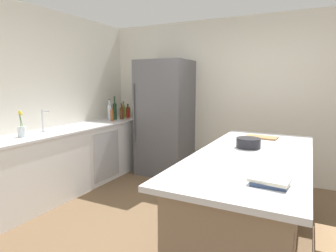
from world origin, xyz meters
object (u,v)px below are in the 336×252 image
at_px(flower_vase, 22,130).
at_px(wine_bottle, 115,111).
at_px(hot_sauce_bottle, 128,114).
at_px(cookbook_stack, 269,181).
at_px(mixing_bowl, 248,143).
at_px(sink_faucet, 43,121).
at_px(olive_oil_bottle, 124,111).
at_px(syrup_bottle, 122,113).
at_px(vinegar_bottle, 112,115).
at_px(refrigerator, 165,118).
at_px(cutting_board, 261,137).
at_px(kitchen_island, 250,202).
at_px(soda_bottle, 110,112).
at_px(whiskey_bottle, 128,112).

xyz_separation_m(flower_vase, wine_bottle, (-0.01, 1.84, 0.07)).
distance_m(hot_sauce_bottle, cookbook_stack, 3.79).
distance_m(flower_vase, hot_sauce_bottle, 2.12).
bearing_deg(mixing_bowl, sink_faucet, -175.07).
height_order(hot_sauce_bottle, olive_oil_bottle, olive_oil_bottle).
bearing_deg(syrup_bottle, vinegar_bottle, -89.14).
xyz_separation_m(sink_faucet, flower_vase, (0.04, -0.35, -0.07)).
height_order(refrigerator, olive_oil_bottle, refrigerator).
distance_m(wine_bottle, cutting_board, 2.72).
height_order(sink_faucet, mixing_bowl, sink_faucet).
xyz_separation_m(refrigerator, mixing_bowl, (1.70, -1.49, 0.02)).
bearing_deg(olive_oil_bottle, vinegar_bottle, -84.70).
height_order(kitchen_island, wine_bottle, wine_bottle).
bearing_deg(sink_faucet, hot_sauce_bottle, 86.32).
xyz_separation_m(flower_vase, cutting_board, (2.62, 1.14, -0.06)).
bearing_deg(cutting_board, sink_faucet, -163.45).
height_order(sink_faucet, soda_bottle, soda_bottle).
bearing_deg(cookbook_stack, vinegar_bottle, 143.91).
distance_m(sink_faucet, hot_sauce_bottle, 1.78).
relative_size(kitchen_island, olive_oil_bottle, 7.35).
height_order(wine_bottle, mixing_bowl, wine_bottle).
distance_m(olive_oil_bottle, syrup_bottle, 0.11).
xyz_separation_m(flower_vase, whiskey_bottle, (0.00, 2.22, 0.01)).
xyz_separation_m(soda_bottle, cutting_board, (2.66, -0.60, -0.11)).
bearing_deg(sink_faucet, soda_bottle, 90.39).
distance_m(flower_vase, whiskey_bottle, 2.22).
height_order(refrigerator, wine_bottle, refrigerator).
bearing_deg(mixing_bowl, whiskey_bottle, 147.41).
xyz_separation_m(refrigerator, hot_sauce_bottle, (-0.80, 0.05, 0.03)).
relative_size(flower_vase, cutting_board, 0.89).
distance_m(wine_bottle, mixing_bowl, 2.88).
xyz_separation_m(kitchen_island, flower_vase, (-2.66, -0.35, 0.53)).
bearing_deg(flower_vase, mixing_bowl, 12.54).
xyz_separation_m(flower_vase, mixing_bowl, (2.58, 0.57, -0.02)).
height_order(whiskey_bottle, syrup_bottle, syrup_bottle).
bearing_deg(cookbook_stack, wine_bottle, 142.30).
bearing_deg(kitchen_island, cutting_board, 93.50).
relative_size(soda_bottle, cutting_board, 1.02).
height_order(wine_bottle, cutting_board, wine_bottle).
bearing_deg(mixing_bowl, soda_bottle, 156.05).
distance_m(kitchen_island, hot_sauce_bottle, 3.18).
bearing_deg(soda_bottle, refrigerator, 19.33).
xyz_separation_m(vinegar_bottle, mixing_bowl, (2.51, -1.08, -0.04)).
relative_size(hot_sauce_bottle, olive_oil_bottle, 0.66).
bearing_deg(syrup_bottle, sink_faucet, -93.89).
bearing_deg(cookbook_stack, syrup_bottle, 140.39).
bearing_deg(wine_bottle, whiskey_bottle, 87.84).
relative_size(flower_vase, hot_sauce_bottle, 1.58).
distance_m(hot_sauce_bottle, soda_bottle, 0.40).
bearing_deg(syrup_bottle, olive_oil_bottle, 106.94).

